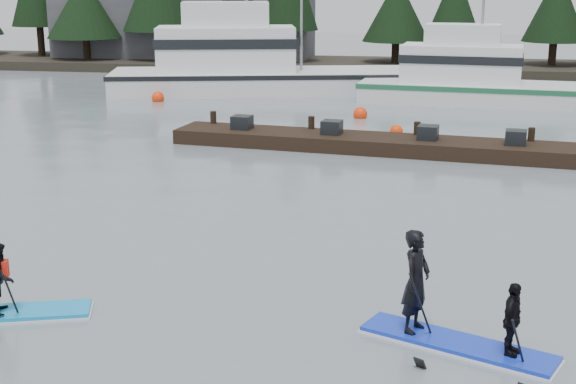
% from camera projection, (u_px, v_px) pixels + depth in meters
% --- Properties ---
extents(ground, '(160.00, 160.00, 0.00)m').
position_uv_depth(ground, '(229.00, 343.00, 13.77)').
color(ground, gray).
rests_on(ground, ground).
extents(far_shore, '(70.00, 8.00, 0.60)m').
position_uv_depth(far_shore, '(379.00, 67.00, 53.67)').
color(far_shore, '#2D281E').
rests_on(far_shore, ground).
extents(treeline, '(60.00, 4.00, 8.00)m').
position_uv_depth(treeline, '(379.00, 71.00, 53.75)').
color(treeline, black).
rests_on(treeline, ground).
extents(waterfront_building, '(18.00, 6.00, 5.00)m').
position_uv_depth(waterfront_building, '(185.00, 29.00, 57.29)').
color(waterfront_building, '#4C4C51').
rests_on(waterfront_building, ground).
extents(fishing_boat_large, '(16.85, 8.14, 9.33)m').
position_uv_depth(fishing_boat_large, '(253.00, 79.00, 43.62)').
color(fishing_boat_large, silver).
rests_on(fishing_boat_large, ground).
extents(fishing_boat_medium, '(13.19, 5.01, 7.89)m').
position_uv_depth(fishing_boat_medium, '(484.00, 92.00, 39.85)').
color(fishing_boat_medium, silver).
rests_on(fishing_boat_medium, ground).
extents(floating_dock, '(15.92, 4.14, 0.53)m').
position_uv_depth(floating_dock, '(385.00, 144.00, 28.84)').
color(floating_dock, black).
rests_on(floating_dock, ground).
extents(buoy_a, '(0.64, 0.64, 0.64)m').
position_uv_depth(buoy_a, '(158.00, 101.00, 40.64)').
color(buoy_a, '#FF360C').
rests_on(buoy_a, ground).
extents(buoy_d, '(0.53, 0.53, 0.53)m').
position_uv_depth(buoy_d, '(396.00, 135.00, 31.93)').
color(buoy_d, '#FF360C').
rests_on(buoy_d, ground).
extents(buoy_b, '(0.63, 0.63, 0.63)m').
position_uv_depth(buoy_b, '(360.00, 118.00, 35.82)').
color(buoy_b, '#FF360C').
rests_on(buoy_b, ground).
extents(paddleboard_solo, '(3.19, 1.68, 1.88)m').
position_uv_depth(paddleboard_solo, '(2.00, 291.00, 14.69)').
color(paddleboard_solo, '#168ED3').
rests_on(paddleboard_solo, ground).
extents(paddleboard_duo, '(3.36, 2.06, 2.41)m').
position_uv_depth(paddleboard_duo, '(450.00, 308.00, 13.51)').
color(paddleboard_duo, '#1634CF').
rests_on(paddleboard_duo, ground).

